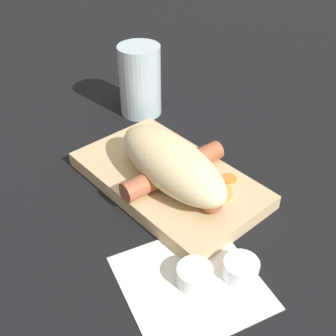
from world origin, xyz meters
TOP-DOWN VIEW (x-y plane):
  - ground_plane at (0.00, 0.00)m, footprint 3.00×3.00m
  - food_tray at (0.00, 0.00)m, footprint 0.27×0.16m
  - bread_roll at (0.02, -0.01)m, footprint 0.20×0.09m
  - sausage at (0.01, -0.00)m, footprint 0.19×0.16m
  - pickled_veggies at (0.07, 0.03)m, footprint 0.06×0.07m
  - napkin at (0.15, -0.10)m, footprint 0.18×0.18m
  - condiment_cup_near at (0.15, -0.09)m, footprint 0.04×0.04m
  - condiment_cup_far at (0.18, -0.05)m, footprint 0.04×0.04m
  - drink_glass at (-0.19, 0.10)m, footprint 0.07×0.07m

SIDE VIEW (x-z plane):
  - ground_plane at x=0.00m, z-range 0.00..0.00m
  - napkin at x=0.15m, z-range 0.00..0.00m
  - condiment_cup_near at x=0.15m, z-range 0.00..0.02m
  - condiment_cup_far at x=0.18m, z-range 0.00..0.02m
  - food_tray at x=0.00m, z-range 0.00..0.02m
  - pickled_veggies at x=0.07m, z-range 0.02..0.02m
  - sausage at x=0.01m, z-range 0.02..0.05m
  - bread_roll at x=0.02m, z-range 0.02..0.08m
  - drink_glass at x=-0.19m, z-range 0.00..0.13m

